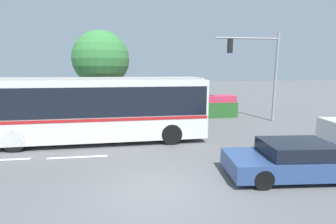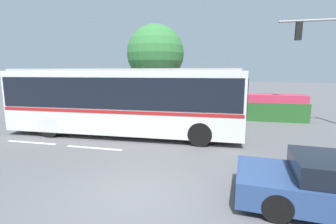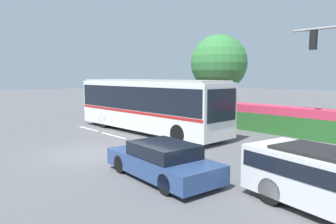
# 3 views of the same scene
# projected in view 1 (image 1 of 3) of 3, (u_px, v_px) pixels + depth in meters

# --- Properties ---
(ground_plane) EXTENTS (140.00, 140.00, 0.00)m
(ground_plane) POSITION_uv_depth(u_px,v_px,m) (154.00, 189.00, 7.30)
(ground_plane) COLOR #5B5B5E
(city_bus) EXTENTS (11.16, 2.87, 3.18)m
(city_bus) POSITION_uv_depth(u_px,v_px,m) (93.00, 106.00, 11.94)
(city_bus) COLOR silver
(city_bus) RESTS_ON ground
(sedan_foreground) EXTENTS (4.49, 2.16, 1.21)m
(sedan_foreground) POSITION_uv_depth(u_px,v_px,m) (293.00, 160.00, 8.06)
(sedan_foreground) COLOR navy
(sedan_foreground) RESTS_ON ground
(traffic_light_pole) EXTENTS (4.43, 0.24, 6.08)m
(traffic_light_pole) POSITION_uv_depth(u_px,v_px,m) (262.00, 64.00, 16.29)
(traffic_light_pole) COLOR gray
(traffic_light_pole) RESTS_ON ground
(flowering_hedge) EXTENTS (10.69, 1.32, 1.62)m
(flowering_hedge) POSITION_uv_depth(u_px,v_px,m) (166.00, 107.00, 18.01)
(flowering_hedge) COLOR #286028
(flowering_hedge) RESTS_ON ground
(street_tree_left) EXTENTS (4.27, 4.27, 6.51)m
(street_tree_left) POSITION_uv_depth(u_px,v_px,m) (101.00, 59.00, 18.48)
(street_tree_left) COLOR brown
(street_tree_left) RESTS_ON ground
(lane_stripe_mid) EXTENTS (2.40, 0.16, 0.01)m
(lane_stripe_mid) POSITION_uv_depth(u_px,v_px,m) (77.00, 157.00, 9.96)
(lane_stripe_mid) COLOR silver
(lane_stripe_mid) RESTS_ON ground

